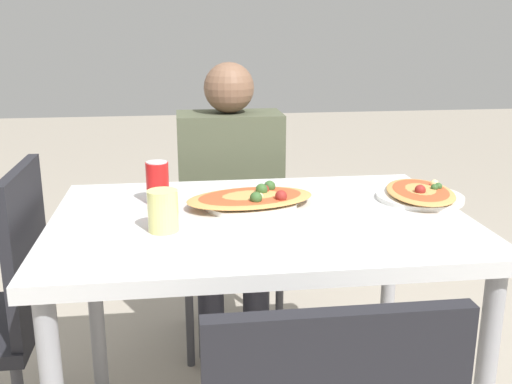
{
  "coord_description": "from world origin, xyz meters",
  "views": [
    {
      "loc": [
        -0.22,
        -1.55,
        1.26
      ],
      "look_at": [
        -0.01,
        0.03,
        0.81
      ],
      "focal_mm": 42.0,
      "sensor_mm": 36.0,
      "label": 1
    }
  ],
  "objects_px": {
    "soda_can": "(158,183)",
    "drink_glass": "(163,211)",
    "dining_table": "(260,243)",
    "chair_far_seated": "(228,220)",
    "person_seated": "(231,189)",
    "pizza_main": "(251,199)",
    "pizza_second": "(420,194)"
  },
  "relations": [
    {
      "from": "soda_can",
      "to": "drink_glass",
      "type": "distance_m",
      "value": 0.25
    },
    {
      "from": "dining_table",
      "to": "chair_far_seated",
      "type": "xyz_separation_m",
      "value": [
        -0.03,
        0.73,
        -0.17
      ]
    },
    {
      "from": "chair_far_seated",
      "to": "person_seated",
      "type": "distance_m",
      "value": 0.2
    },
    {
      "from": "pizza_main",
      "to": "pizza_second",
      "type": "distance_m",
      "value": 0.51
    },
    {
      "from": "dining_table",
      "to": "pizza_main",
      "type": "distance_m",
      "value": 0.14
    },
    {
      "from": "pizza_main",
      "to": "soda_can",
      "type": "height_order",
      "value": "soda_can"
    },
    {
      "from": "drink_glass",
      "to": "dining_table",
      "type": "bearing_deg",
      "value": 19.24
    },
    {
      "from": "chair_far_seated",
      "to": "pizza_main",
      "type": "height_order",
      "value": "chair_far_seated"
    },
    {
      "from": "dining_table",
      "to": "soda_can",
      "type": "xyz_separation_m",
      "value": [
        -0.28,
        0.16,
        0.14
      ]
    },
    {
      "from": "dining_table",
      "to": "person_seated",
      "type": "relative_size",
      "value": 1.01
    },
    {
      "from": "soda_can",
      "to": "pizza_second",
      "type": "distance_m",
      "value": 0.78
    },
    {
      "from": "chair_far_seated",
      "to": "pizza_main",
      "type": "bearing_deg",
      "value": 91.33
    },
    {
      "from": "person_seated",
      "to": "drink_glass",
      "type": "height_order",
      "value": "person_seated"
    },
    {
      "from": "chair_far_seated",
      "to": "pizza_second",
      "type": "bearing_deg",
      "value": 129.45
    },
    {
      "from": "person_seated",
      "to": "soda_can",
      "type": "distance_m",
      "value": 0.54
    },
    {
      "from": "pizza_main",
      "to": "drink_glass",
      "type": "distance_m",
      "value": 0.31
    },
    {
      "from": "dining_table",
      "to": "soda_can",
      "type": "relative_size",
      "value": 9.09
    },
    {
      "from": "dining_table",
      "to": "pizza_second",
      "type": "xyz_separation_m",
      "value": [
        0.5,
        0.09,
        0.1
      ]
    },
    {
      "from": "dining_table",
      "to": "person_seated",
      "type": "xyz_separation_m",
      "value": [
        -0.03,
        0.61,
        -0.01
      ]
    },
    {
      "from": "drink_glass",
      "to": "chair_far_seated",
      "type": "bearing_deg",
      "value": 74.14
    },
    {
      "from": "pizza_main",
      "to": "drink_glass",
      "type": "relative_size",
      "value": 3.84
    },
    {
      "from": "dining_table",
      "to": "drink_glass",
      "type": "height_order",
      "value": "drink_glass"
    },
    {
      "from": "person_seated",
      "to": "drink_glass",
      "type": "xyz_separation_m",
      "value": [
        -0.23,
        -0.71,
        0.15
      ]
    },
    {
      "from": "chair_far_seated",
      "to": "drink_glass",
      "type": "height_order",
      "value": "chair_far_seated"
    },
    {
      "from": "pizza_main",
      "to": "pizza_second",
      "type": "relative_size",
      "value": 1.23
    },
    {
      "from": "person_seated",
      "to": "soda_can",
      "type": "height_order",
      "value": "person_seated"
    },
    {
      "from": "soda_can",
      "to": "drink_glass",
      "type": "bearing_deg",
      "value": -85.47
    },
    {
      "from": "chair_far_seated",
      "to": "soda_can",
      "type": "xyz_separation_m",
      "value": [
        -0.25,
        -0.57,
        0.32
      ]
    },
    {
      "from": "dining_table",
      "to": "drink_glass",
      "type": "xyz_separation_m",
      "value": [
        -0.26,
        -0.09,
        0.13
      ]
    },
    {
      "from": "pizza_main",
      "to": "person_seated",
      "type": "bearing_deg",
      "value": 91.62
    },
    {
      "from": "pizza_second",
      "to": "person_seated",
      "type": "bearing_deg",
      "value": 135.16
    },
    {
      "from": "drink_glass",
      "to": "pizza_second",
      "type": "height_order",
      "value": "drink_glass"
    }
  ]
}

